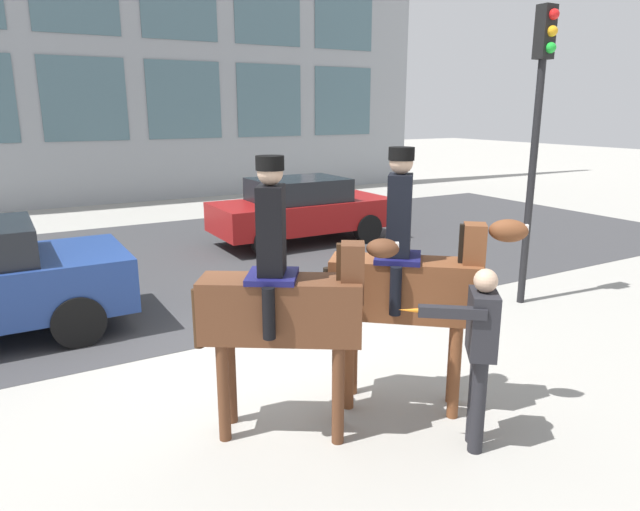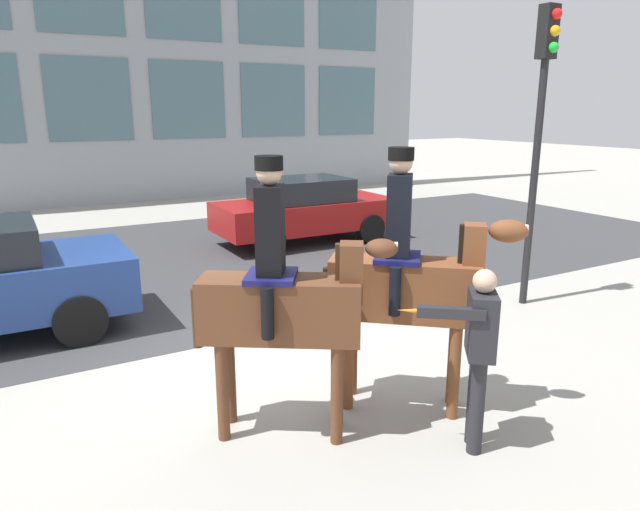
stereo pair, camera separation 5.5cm
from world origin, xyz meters
TOP-DOWN VIEW (x-y plane):
  - ground_plane at (0.00, 0.00)m, footprint 80.00×80.00m
  - road_surface at (0.00, 4.75)m, footprint 24.30×8.50m
  - mounted_horse_lead at (-0.60, -1.77)m, footprint 1.63×1.20m
  - mounted_horse_companion at (0.67, -1.92)m, footprint 1.59×1.42m
  - pedestrian_bystander at (0.73, -2.81)m, footprint 0.90×0.54m
  - street_car_far_lane at (3.22, 5.08)m, footprint 3.99×1.78m
  - traffic_light at (4.23, -0.30)m, footprint 0.24×0.29m

SIDE VIEW (x-z plane):
  - ground_plane at x=0.00m, z-range 0.00..0.00m
  - road_surface at x=0.00m, z-range 0.00..0.01m
  - street_car_far_lane at x=3.22m, z-range 0.03..1.48m
  - pedestrian_bystander at x=0.73m, z-range 0.15..1.80m
  - mounted_horse_lead at x=-0.60m, z-range 0.02..2.57m
  - mounted_horse_companion at x=0.67m, z-range 0.03..2.62m
  - traffic_light at x=4.23m, z-range 0.72..5.04m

